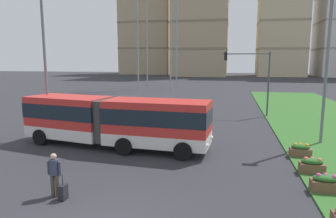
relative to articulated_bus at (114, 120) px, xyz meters
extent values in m
cube|color=red|center=(2.82, -0.33, 0.07)|extent=(6.15, 2.88, 2.55)
cube|color=silver|center=(2.82, -0.33, -0.85)|extent=(6.17, 2.90, 0.70)
cube|color=#19232D|center=(2.82, -0.33, 0.50)|extent=(6.19, 2.92, 0.90)
cube|color=red|center=(-3.22, 0.41, 0.07)|extent=(5.56, 3.38, 2.55)
cube|color=silver|center=(-3.22, 0.41, -0.85)|extent=(5.58, 3.40, 0.70)
cube|color=#19232D|center=(-3.22, 0.41, 0.50)|extent=(5.61, 3.43, 0.90)
cylinder|color=#383838|center=(-0.17, -0.13, 0.07)|extent=(2.40, 2.40, 2.45)
cylinder|color=black|center=(4.70, 0.80, -1.15)|extent=(1.02, 0.34, 1.00)
cylinder|color=black|center=(4.54, -1.69, -1.15)|extent=(1.02, 0.34, 1.00)
cylinder|color=black|center=(1.30, 1.02, -1.15)|extent=(1.02, 0.34, 1.00)
cylinder|color=black|center=(1.14, -1.47, -1.15)|extent=(1.02, 0.34, 1.00)
cylinder|color=black|center=(-4.28, 1.87, -1.15)|extent=(1.03, 0.45, 1.00)
cylinder|color=black|center=(-4.73, -0.59, -1.15)|extent=(1.03, 0.45, 1.00)
sphere|color=#F9EFC6|center=(5.89, 0.38, -0.85)|extent=(0.24, 0.24, 0.24)
sphere|color=#F9EFC6|center=(5.78, -1.42, -0.85)|extent=(0.24, 0.24, 0.24)
cube|color=slate|center=(-2.85, 11.33, -1.07)|extent=(4.46, 1.95, 0.80)
cube|color=black|center=(-3.00, 11.33, -0.37)|extent=(2.43, 1.76, 0.60)
cylinder|color=black|center=(-1.32, 12.17, -1.33)|extent=(0.65, 0.24, 0.64)
cylinder|color=black|center=(-1.38, 10.38, -1.33)|extent=(0.65, 0.24, 0.64)
cylinder|color=black|center=(-4.32, 12.28, -1.33)|extent=(0.65, 0.24, 0.64)
cylinder|color=black|center=(-4.38, 10.48, -1.33)|extent=(0.65, 0.24, 0.64)
cylinder|color=#4C4238|center=(0.44, -6.98, -1.20)|extent=(0.16, 0.16, 0.90)
cylinder|color=#4C4238|center=(0.24, -6.97, -1.20)|extent=(0.16, 0.16, 0.90)
cylinder|color=#383D51|center=(0.34, -6.98, -0.45)|extent=(0.36, 0.36, 0.60)
sphere|color=tan|center=(0.34, -6.98, -0.03)|extent=(0.24, 0.24, 0.24)
cylinder|color=#383D51|center=(0.58, -6.98, -0.50)|extent=(0.10, 0.10, 0.55)
cylinder|color=#383D51|center=(0.10, -6.97, -0.50)|extent=(0.10, 0.10, 0.55)
cube|color=#232328|center=(0.79, -7.18, -1.34)|extent=(0.25, 0.36, 0.56)
cylinder|color=black|center=(0.79, -7.18, -0.85)|extent=(0.03, 0.03, 0.40)
cube|color=brown|center=(10.75, -4.49, -1.35)|extent=(1.10, 0.56, 0.44)
ellipsoid|color=#2D6B28|center=(10.75, -4.49, -1.03)|extent=(0.99, 0.50, 0.28)
sphere|color=#D14C99|center=(10.47, -4.49, -0.93)|extent=(0.20, 0.20, 0.20)
sphere|color=#D14C99|center=(10.75, -4.41, -0.93)|extent=(0.20, 0.20, 0.20)
sphere|color=#D14C99|center=(11.03, -4.55, -0.93)|extent=(0.20, 0.20, 0.20)
cube|color=brown|center=(10.75, -2.38, -1.35)|extent=(1.10, 0.56, 0.44)
ellipsoid|color=#2D6B28|center=(10.75, -2.38, -1.03)|extent=(0.99, 0.50, 0.28)
sphere|color=#EF7566|center=(10.47, -2.38, -0.93)|extent=(0.20, 0.20, 0.20)
sphere|color=#EF7566|center=(10.75, -2.30, -0.93)|extent=(0.20, 0.20, 0.20)
sphere|color=#EF7566|center=(11.03, -2.44, -0.93)|extent=(0.20, 0.20, 0.20)
cube|color=brown|center=(10.75, 0.10, -1.35)|extent=(1.10, 0.56, 0.44)
ellipsoid|color=#2D6B28|center=(10.75, 0.10, -1.03)|extent=(0.99, 0.50, 0.28)
sphere|color=orange|center=(10.47, 0.10, -0.93)|extent=(0.20, 0.20, 0.20)
sphere|color=orange|center=(10.75, 0.18, -0.93)|extent=(0.20, 0.20, 0.20)
sphere|color=orange|center=(11.03, 0.04, -0.93)|extent=(0.20, 0.20, 0.20)
cylinder|color=#474C51|center=(10.35, 12.76, 1.40)|extent=(0.16, 0.16, 6.10)
cylinder|color=#474C51|center=(8.19, 12.76, 4.25)|extent=(4.32, 0.10, 0.10)
cube|color=black|center=(6.33, 12.76, 4.05)|extent=(0.28, 0.28, 0.80)
sphere|color=red|center=(6.33, 12.76, 4.30)|extent=(0.16, 0.16, 0.16)
sphere|color=yellow|center=(6.33, 12.76, 4.04)|extent=(0.16, 0.16, 0.16)
sphere|color=green|center=(6.33, 12.76, 3.78)|extent=(0.16, 0.16, 0.16)
cylinder|color=slate|center=(-5.35, 1.35, 3.14)|extent=(0.18, 0.18, 9.59)
cylinder|color=slate|center=(12.65, 3.39, 3.34)|extent=(0.18, 0.18, 9.98)
cube|color=tan|center=(-26.85, 104.45, 17.91)|extent=(19.37, 18.51, 39.14)
cube|color=#85765B|center=(-26.85, 104.45, 8.48)|extent=(19.57, 18.71, 0.70)
cube|color=#85765B|center=(-26.85, 104.45, 18.26)|extent=(19.57, 18.71, 0.70)
cube|color=#85765B|center=(-4.22, 92.41, 7.60)|extent=(18.73, 19.44, 0.70)
cube|color=#85765B|center=(-4.22, 92.41, 16.50)|extent=(18.73, 19.44, 0.70)
cube|color=beige|center=(23.13, 94.79, 20.77)|extent=(15.41, 14.36, 44.84)
cube|color=#9C8D6E|center=(23.13, 94.79, 7.66)|extent=(15.61, 14.56, 0.70)
cube|color=#9C8D6E|center=(23.13, 94.79, 16.63)|extent=(15.61, 14.56, 0.70)
cylinder|color=gray|center=(-3.76, 41.99, 12.60)|extent=(0.24, 0.24, 28.51)
cylinder|color=gray|center=(-9.76, 41.99, 12.60)|extent=(0.24, 0.24, 28.51)
cylinder|color=gray|center=(-3.76, 35.99, 12.60)|extent=(0.24, 0.24, 28.51)
cylinder|color=gray|center=(-9.76, 35.99, 12.60)|extent=(0.24, 0.24, 28.51)
camera|label=1|loc=(6.94, -16.95, 3.59)|focal=32.24mm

